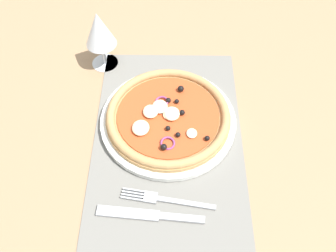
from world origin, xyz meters
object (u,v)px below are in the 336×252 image
object	(u,v)px
pizza	(170,116)
fork	(163,199)
plate	(170,120)
knife	(149,215)
wine_glass	(99,31)

from	to	relation	value
pizza	fork	world-z (taller)	pizza
pizza	plate	bearing A→B (deg)	-62.58
fork	knife	distance (cm)	3.99
fork	wine_glass	bearing A→B (deg)	-58.68
plate	fork	distance (cm)	18.36
pizza	fork	xyz separation A→B (cm)	(-18.27, 1.20, -2.12)
plate	knife	world-z (taller)	plate
pizza	knife	world-z (taller)	pizza
pizza	wine_glass	size ratio (longest dim) A/B	1.79
knife	wine_glass	size ratio (longest dim) A/B	1.35
pizza	knife	distance (cm)	21.85
plate	knife	xyz separation A→B (cm)	(-21.49, 3.70, -0.37)
knife	wine_glass	world-z (taller)	wine_glass
plate	fork	bearing A→B (deg)	176.01
wine_glass	knife	bearing A→B (deg)	-162.38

